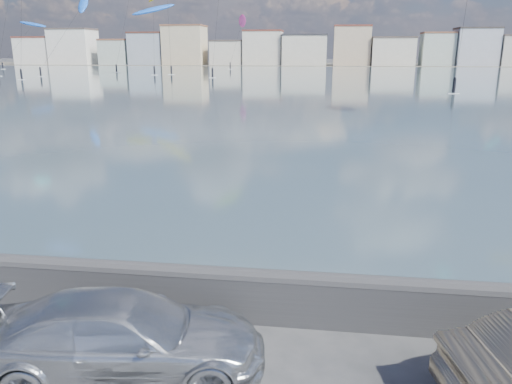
{
  "coord_description": "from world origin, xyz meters",
  "views": [
    {
      "loc": [
        2.35,
        -5.76,
        4.98
      ],
      "look_at": [
        1.0,
        4.0,
        2.2
      ],
      "focal_mm": 35.0,
      "sensor_mm": 36.0,
      "label": 1
    }
  ],
  "objects": [
    {
      "name": "car_silver",
      "position": [
        -0.68,
        0.83,
        0.65
      ],
      "size": [
        4.73,
        2.54,
        1.3
      ],
      "primitive_type": "imported",
      "rotation": [
        0.0,
        0.0,
        1.74
      ],
      "color": "silver",
      "rests_on": "ground"
    },
    {
      "name": "far_shore_strip",
      "position": [
        0.0,
        200.0,
        0.01
      ],
      "size": [
        500.0,
        60.0,
        0.0
      ],
      "primitive_type": "cube",
      "color": "#4C473D",
      "rests_on": "ground"
    },
    {
      "name": "kitesurfer_2",
      "position": [
        -23.86,
        152.64,
        13.65
      ],
      "size": [
        4.01,
        16.58,
        16.03
      ],
      "color": "#E5338C",
      "rests_on": "ground"
    },
    {
      "name": "kitesurfer_5",
      "position": [
        -87.51,
        143.95,
        12.81
      ],
      "size": [
        9.19,
        13.86,
        14.29
      ],
      "color": "blue",
      "rests_on": "ground"
    },
    {
      "name": "kitesurfer_7",
      "position": [
        -36.73,
        108.55,
        13.87
      ],
      "size": [
        10.11,
        10.51,
        15.96
      ],
      "color": "blue",
      "rests_on": "ground"
    },
    {
      "name": "kitesurfer_15",
      "position": [
        -52.44,
        106.47,
        14.93
      ],
      "size": [
        5.88,
        19.07,
        17.97
      ],
      "color": "blue",
      "rests_on": "ground"
    },
    {
      "name": "far_buildings",
      "position": [
        1.31,
        186.0,
        6.03
      ],
      "size": [
        240.79,
        13.26,
        14.6
      ],
      "color": "white",
      "rests_on": "ground"
    },
    {
      "name": "bay_water",
      "position": [
        0.0,
        91.5,
        0.01
      ],
      "size": [
        500.0,
        177.0,
        0.0
      ],
      "primitive_type": "cube",
      "color": "#3B545E",
      "rests_on": "ground"
    },
    {
      "name": "seawall",
      "position": [
        0.0,
        2.7,
        0.58
      ],
      "size": [
        400.0,
        0.36,
        1.08
      ],
      "color": "#28282B",
      "rests_on": "ground"
    }
  ]
}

